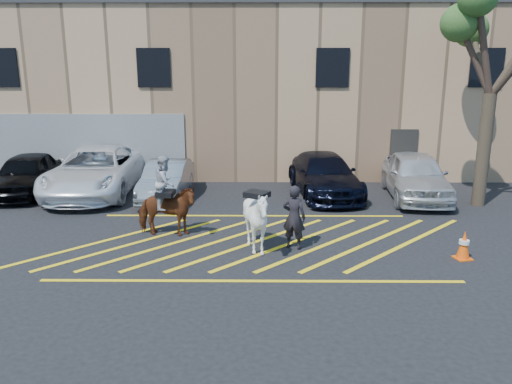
{
  "coord_description": "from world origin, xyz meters",
  "views": [
    {
      "loc": [
        0.18,
        -13.11,
        4.68
      ],
      "look_at": [
        0.07,
        0.2,
        1.3
      ],
      "focal_mm": 35.0,
      "sensor_mm": 36.0,
      "label": 1
    }
  ],
  "objects_px": {
    "car_silver_sedan": "(167,180)",
    "car_white_pickup": "(96,171)",
    "car_black_suv": "(26,174)",
    "car_blue_suv": "(324,175)",
    "tree": "(497,33)",
    "handler": "(294,217)",
    "traffic_cone": "(464,245)",
    "mounted_bay": "(166,204)",
    "car_white_suv": "(415,175)",
    "saddled_white": "(257,220)"
  },
  "relations": [
    {
      "from": "tree",
      "to": "traffic_cone",
      "type": "bearing_deg",
      "value": -116.29
    },
    {
      "from": "car_white_pickup",
      "to": "tree",
      "type": "bearing_deg",
      "value": -7.72
    },
    {
      "from": "car_white_pickup",
      "to": "car_white_suv",
      "type": "bearing_deg",
      "value": -4.02
    },
    {
      "from": "car_white_pickup",
      "to": "handler",
      "type": "height_order",
      "value": "car_white_pickup"
    },
    {
      "from": "car_black_suv",
      "to": "tree",
      "type": "relative_size",
      "value": 0.61
    },
    {
      "from": "car_white_suv",
      "to": "traffic_cone",
      "type": "distance_m",
      "value": 6.01
    },
    {
      "from": "saddled_white",
      "to": "traffic_cone",
      "type": "bearing_deg",
      "value": -4.96
    },
    {
      "from": "car_blue_suv",
      "to": "saddled_white",
      "type": "relative_size",
      "value": 2.49
    },
    {
      "from": "car_blue_suv",
      "to": "tree",
      "type": "bearing_deg",
      "value": -22.76
    },
    {
      "from": "car_black_suv",
      "to": "car_white_pickup",
      "type": "height_order",
      "value": "car_white_pickup"
    },
    {
      "from": "car_white_pickup",
      "to": "car_blue_suv",
      "type": "distance_m",
      "value": 8.52
    },
    {
      "from": "car_white_pickup",
      "to": "mounted_bay",
      "type": "distance_m",
      "value": 5.97
    },
    {
      "from": "tree",
      "to": "car_blue_suv",
      "type": "bearing_deg",
      "value": 163.96
    },
    {
      "from": "handler",
      "to": "car_black_suv",
      "type": "bearing_deg",
      "value": -7.93
    },
    {
      "from": "mounted_bay",
      "to": "car_white_pickup",
      "type": "bearing_deg",
      "value": 125.93
    },
    {
      "from": "car_silver_sedan",
      "to": "car_white_pickup",
      "type": "bearing_deg",
      "value": 167.93
    },
    {
      "from": "tree",
      "to": "car_black_suv",
      "type": "bearing_deg",
      "value": 175.04
    },
    {
      "from": "car_silver_sedan",
      "to": "tree",
      "type": "relative_size",
      "value": 0.55
    },
    {
      "from": "handler",
      "to": "car_white_pickup",
      "type": "bearing_deg",
      "value": -16.86
    },
    {
      "from": "car_white_suv",
      "to": "traffic_cone",
      "type": "height_order",
      "value": "car_white_suv"
    },
    {
      "from": "car_black_suv",
      "to": "car_white_pickup",
      "type": "distance_m",
      "value": 2.59
    },
    {
      "from": "car_white_pickup",
      "to": "saddled_white",
      "type": "xyz_separation_m",
      "value": [
        6.05,
        -6.06,
        0.01
      ]
    },
    {
      "from": "car_silver_sedan",
      "to": "traffic_cone",
      "type": "bearing_deg",
      "value": -33.6
    },
    {
      "from": "car_blue_suv",
      "to": "mounted_bay",
      "type": "relative_size",
      "value": 2.22
    },
    {
      "from": "car_silver_sedan",
      "to": "car_white_suv",
      "type": "relative_size",
      "value": 0.84
    },
    {
      "from": "car_white_pickup",
      "to": "saddled_white",
      "type": "height_order",
      "value": "saddled_white"
    },
    {
      "from": "handler",
      "to": "car_silver_sedan",
      "type": "bearing_deg",
      "value": -27.64
    },
    {
      "from": "car_black_suv",
      "to": "handler",
      "type": "height_order",
      "value": "handler"
    },
    {
      "from": "car_black_suv",
      "to": "car_blue_suv",
      "type": "xyz_separation_m",
      "value": [
        11.11,
        0.07,
        -0.02
      ]
    },
    {
      "from": "mounted_bay",
      "to": "car_silver_sedan",
      "type": "bearing_deg",
      "value": 100.23
    },
    {
      "from": "car_white_suv",
      "to": "traffic_cone",
      "type": "bearing_deg",
      "value": -90.27
    },
    {
      "from": "handler",
      "to": "mounted_bay",
      "type": "distance_m",
      "value": 3.64
    },
    {
      "from": "car_silver_sedan",
      "to": "traffic_cone",
      "type": "distance_m",
      "value": 10.29
    },
    {
      "from": "car_silver_sedan",
      "to": "mounted_bay",
      "type": "relative_size",
      "value": 1.77
    },
    {
      "from": "car_silver_sedan",
      "to": "saddled_white",
      "type": "height_order",
      "value": "saddled_white"
    },
    {
      "from": "car_blue_suv",
      "to": "traffic_cone",
      "type": "relative_size",
      "value": 6.99
    },
    {
      "from": "car_white_suv",
      "to": "traffic_cone",
      "type": "xyz_separation_m",
      "value": [
        -0.56,
        -5.96,
        -0.46
      ]
    },
    {
      "from": "traffic_cone",
      "to": "handler",
      "type": "bearing_deg",
      "value": 170.1
    },
    {
      "from": "car_white_pickup",
      "to": "car_silver_sedan",
      "type": "distance_m",
      "value": 2.83
    },
    {
      "from": "car_white_suv",
      "to": "handler",
      "type": "bearing_deg",
      "value": -127.06
    },
    {
      "from": "car_white_suv",
      "to": "saddled_white",
      "type": "height_order",
      "value": "saddled_white"
    },
    {
      "from": "car_white_suv",
      "to": "car_black_suv",
      "type": "bearing_deg",
      "value": -176.68
    },
    {
      "from": "saddled_white",
      "to": "tree",
      "type": "relative_size",
      "value": 0.28
    },
    {
      "from": "saddled_white",
      "to": "tree",
      "type": "bearing_deg",
      "value": 30.83
    },
    {
      "from": "car_white_suv",
      "to": "car_blue_suv",
      "type": "bearing_deg",
      "value": 176.24
    },
    {
      "from": "car_blue_suv",
      "to": "handler",
      "type": "bearing_deg",
      "value": -111.35
    },
    {
      "from": "car_silver_sedan",
      "to": "handler",
      "type": "distance_m",
      "value": 6.68
    },
    {
      "from": "car_blue_suv",
      "to": "traffic_cone",
      "type": "xyz_separation_m",
      "value": [
        2.68,
        -6.47,
        -0.38
      ]
    },
    {
      "from": "car_black_suv",
      "to": "traffic_cone",
      "type": "distance_m",
      "value": 15.2
    },
    {
      "from": "handler",
      "to": "tree",
      "type": "height_order",
      "value": "tree"
    }
  ]
}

